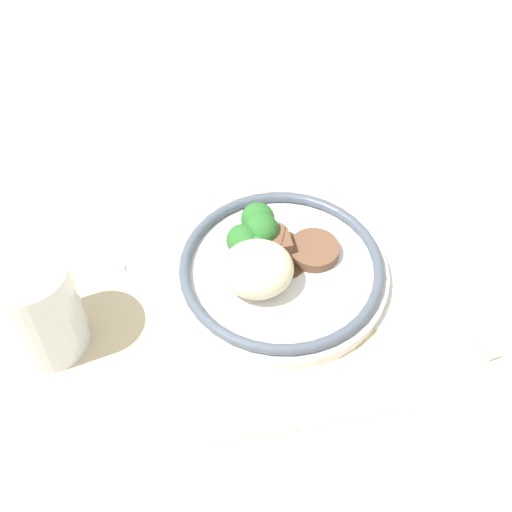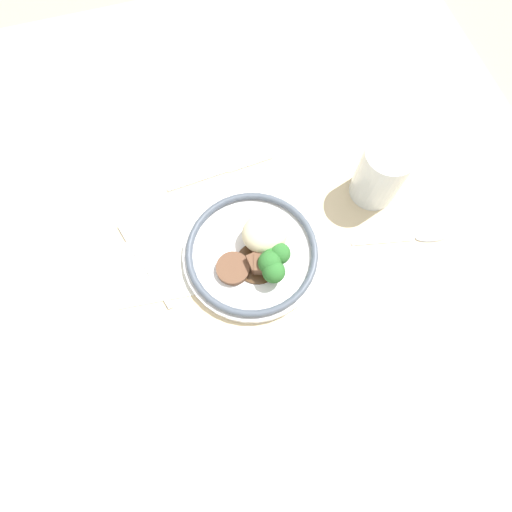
% 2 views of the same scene
% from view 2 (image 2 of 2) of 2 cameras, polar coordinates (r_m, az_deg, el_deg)
% --- Properties ---
extents(ground_plane, '(8.00, 8.00, 0.00)m').
position_cam_2_polar(ground_plane, '(0.74, -2.30, 0.32)').
color(ground_plane, tan).
extents(dining_table, '(1.22, 1.29, 0.04)m').
position_cam_2_polar(dining_table, '(0.72, -2.36, 0.85)').
color(dining_table, beige).
rests_on(dining_table, ground).
extents(napkin, '(0.15, 0.13, 0.00)m').
position_cam_2_polar(napkin, '(0.71, -13.91, -2.03)').
color(napkin, silver).
rests_on(napkin, dining_table).
extents(plate, '(0.24, 0.24, 0.07)m').
position_cam_2_polar(plate, '(0.67, -0.03, 0.57)').
color(plate, white).
rests_on(plate, dining_table).
extents(juice_glass, '(0.08, 0.08, 0.12)m').
position_cam_2_polar(juice_glass, '(0.74, 17.21, 10.86)').
color(juice_glass, orange).
rests_on(juice_glass, dining_table).
extents(fork, '(0.06, 0.18, 0.00)m').
position_cam_2_polar(fork, '(0.72, -16.21, -0.02)').
color(fork, silver).
rests_on(fork, napkin).
extents(knife, '(0.21, 0.03, 0.00)m').
position_cam_2_polar(knife, '(0.77, -4.53, 11.99)').
color(knife, silver).
rests_on(knife, dining_table).
extents(spoon, '(0.17, 0.05, 0.01)m').
position_cam_2_polar(spoon, '(0.76, 22.25, 2.40)').
color(spoon, silver).
rests_on(spoon, dining_table).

